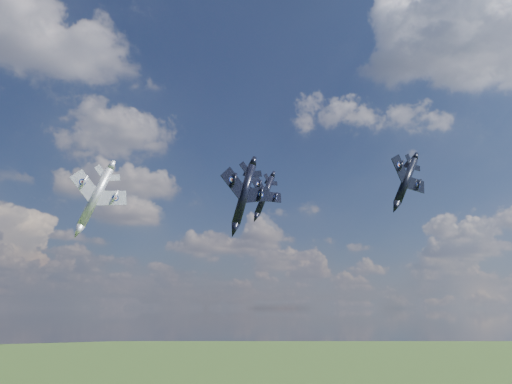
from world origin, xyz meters
name	(u,v)px	position (x,y,z in m)	size (l,w,h in m)	color
jet_lead_navy	(244,194)	(-7.47, 2.69, 79.93)	(9.23, 12.87, 2.66)	black
jet_right_navy	(406,181)	(18.46, -1.91, 83.64)	(9.03, 12.59, 2.61)	black
jet_high_navy	(265,195)	(10.86, 34.18, 88.01)	(9.62, 13.41, 2.77)	black
jet_left_silver	(96,197)	(-26.61, 14.42, 80.15)	(9.50, 13.24, 2.74)	#A6A8B1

